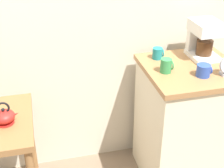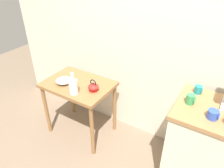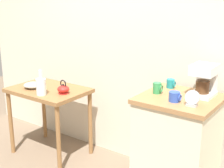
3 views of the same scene
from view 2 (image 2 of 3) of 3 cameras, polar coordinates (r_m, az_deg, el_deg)
name	(u,v)px [view 2 (image 2 of 3)]	position (r m, az deg, el deg)	size (l,w,h in m)	color
ground_plane	(132,151)	(2.70, 5.35, -17.75)	(8.00, 8.00, 0.00)	#7A6651
back_wall	(168,30)	(2.24, 14.99, 14.03)	(4.40, 0.10, 2.80)	beige
wooden_table	(79,91)	(2.57, -8.99, -1.81)	(0.80, 0.57, 0.75)	olive
kitchen_counter	(201,146)	(2.29, 23.09, -15.30)	(0.62, 0.59, 0.92)	beige
bowl_stoneware	(64,80)	(2.53, -12.94, 0.94)	(0.19, 0.19, 0.06)	#9E998C
teakettle	(93,87)	(2.33, -5.05, -0.83)	(0.15, 0.12, 0.14)	red
glass_carafe_vase	(73,86)	(2.29, -10.43, -0.64)	(0.10, 0.10, 0.25)	silver
mug_dark_teal	(198,90)	(2.14, 22.38, -1.42)	(0.08, 0.07, 0.08)	teal
mug_blue	(213,115)	(1.87, 25.72, -7.48)	(0.09, 0.09, 0.08)	#2D4CAD
mug_tall_green	(191,99)	(1.97, 20.54, -3.90)	(0.08, 0.07, 0.09)	#338C4C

